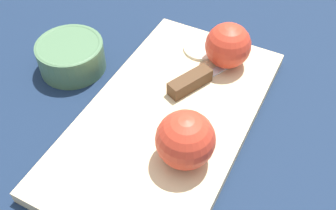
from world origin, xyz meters
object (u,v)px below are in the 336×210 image
(bowl, at_px, (71,55))
(knife, at_px, (192,81))
(apple_half_left, at_px, (186,140))
(apple_half_right, at_px, (228,46))

(bowl, bearing_deg, knife, -91.32)
(apple_half_left, height_order, bowl, apple_half_left)
(apple_half_right, distance_m, bowl, 0.27)
(apple_half_left, bearing_deg, apple_half_right, 84.55)
(apple_half_right, height_order, bowl, apple_half_right)
(knife, bearing_deg, apple_half_left, -134.83)
(knife, relative_size, bowl, 1.17)
(apple_half_right, bearing_deg, bowl, -177.31)
(apple_half_left, distance_m, apple_half_right, 0.21)
(apple_half_right, xyz_separation_m, knife, (-0.07, 0.04, -0.03))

